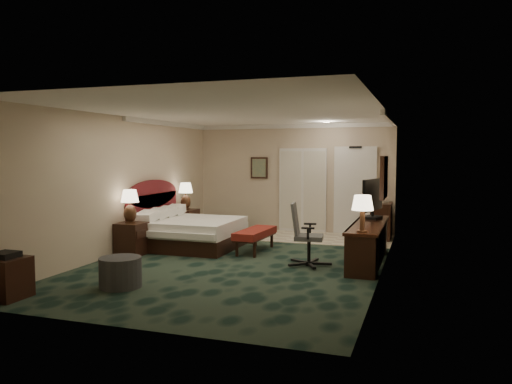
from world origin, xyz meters
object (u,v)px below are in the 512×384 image
(tv, at_px, (373,199))
(side_table, at_px, (6,278))
(bed, at_px, (192,233))
(minibar, at_px, (381,221))
(lamp_far, at_px, (186,196))
(desk_chair, at_px, (309,234))
(lamp_near, at_px, (130,206))
(nightstand_near, at_px, (132,239))
(bed_bench, at_px, (255,240))
(ottoman, at_px, (120,272))
(desk, at_px, (368,243))
(nightstand_far, at_px, (185,223))

(tv, bearing_deg, side_table, -121.14)
(bed, xyz_separation_m, minibar, (3.68, 2.33, 0.12))
(lamp_far, relative_size, tv, 0.65)
(bed, height_order, minibar, minibar)
(desk_chair, bearing_deg, lamp_near, 174.67)
(desk_chair, bearing_deg, nightstand_near, 173.95)
(bed_bench, bearing_deg, lamp_far, 153.54)
(ottoman, relative_size, desk_chair, 0.56)
(ottoman, xyz_separation_m, desk_chair, (2.32, 2.27, 0.33))
(tv, bearing_deg, desk, -76.78)
(side_table, bearing_deg, bed, 79.62)
(desk_chair, bearing_deg, lamp_far, 139.95)
(nightstand_far, relative_size, lamp_near, 1.00)
(side_table, relative_size, tv, 0.57)
(lamp_far, height_order, bed_bench, lamp_far)
(bed_bench, xyz_separation_m, ottoman, (-1.02, -3.17, -0.00))
(bed_bench, distance_m, desk, 2.30)
(bed, bearing_deg, tv, 4.88)
(ottoman, bearing_deg, desk_chair, 44.31)
(nightstand_far, height_order, desk, desk)
(desk, xyz_separation_m, desk_chair, (-0.96, -0.54, 0.19))
(nightstand_far, bearing_deg, bed_bench, -28.85)
(bed_bench, xyz_separation_m, desk_chair, (1.30, -0.91, 0.33))
(bed, height_order, side_table, bed)
(nightstand_near, relative_size, minibar, 0.74)
(bed, distance_m, side_table, 4.21)
(desk, height_order, minibar, minibar)
(ottoman, relative_size, tv, 0.63)
(lamp_near, distance_m, desk, 4.55)
(lamp_near, xyz_separation_m, side_table, (0.03, -3.08, -0.67))
(bed_bench, xyz_separation_m, tv, (2.27, 0.29, 0.88))
(desk, bearing_deg, bed_bench, 170.83)
(lamp_near, xyz_separation_m, desk, (4.45, 0.72, -0.59))
(bed, height_order, desk_chair, desk_chair)
(ottoman, distance_m, desk, 4.32)
(tv, bearing_deg, bed, -161.47)
(nightstand_near, bearing_deg, nightstand_far, 89.82)
(nightstand_near, bearing_deg, minibar, 36.89)
(side_table, distance_m, tv, 6.34)
(bed_bench, height_order, side_table, side_table)
(lamp_far, bearing_deg, desk, -19.86)
(bed, relative_size, nightstand_near, 3.02)
(side_table, relative_size, desk_chair, 0.50)
(lamp_near, relative_size, bed_bench, 0.49)
(lamp_near, xyz_separation_m, lamp_far, (0.03, 2.32, 0.01))
(desk, distance_m, tv, 0.99)
(ottoman, bearing_deg, minibar, 58.89)
(bed, relative_size, desk, 0.76)
(nightstand_far, bearing_deg, desk, -19.38)
(side_table, bearing_deg, minibar, 55.55)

